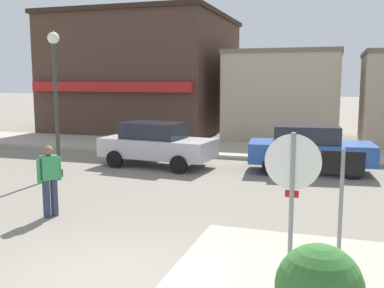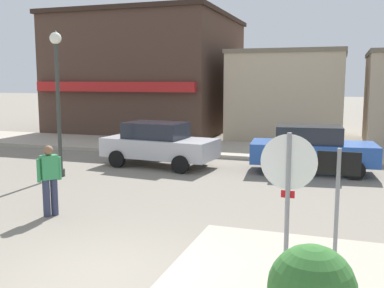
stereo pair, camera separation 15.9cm
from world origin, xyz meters
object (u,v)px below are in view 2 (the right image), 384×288
object	(u,v)px
stop_sign	(288,186)
lamp_post	(57,83)
one_way_sign	(337,201)
pedestrian_crossing_near	(50,178)
parked_car_nearest	(159,143)
parked_car_second	(312,148)

from	to	relation	value
stop_sign	lamp_post	distance (m)	9.55
one_way_sign	stop_sign	bearing A→B (deg)	-175.22
stop_sign	pedestrian_crossing_near	size ratio (longest dim) A/B	1.43
one_way_sign	parked_car_nearest	world-z (taller)	one_way_sign
parked_car_nearest	parked_car_second	bearing A→B (deg)	6.01
one_way_sign	parked_car_nearest	size ratio (longest dim) A/B	0.50
parked_car_nearest	lamp_post	bearing A→B (deg)	-131.14
lamp_post	parked_car_nearest	xyz separation A→B (m)	(2.28, 2.60, -2.15)
one_way_sign	parked_car_nearest	distance (m)	10.08
one_way_sign	lamp_post	world-z (taller)	lamp_post
parked_car_second	lamp_post	bearing A→B (deg)	-157.20
parked_car_second	pedestrian_crossing_near	distance (m)	8.59
parked_car_nearest	pedestrian_crossing_near	size ratio (longest dim) A/B	2.58
one_way_sign	parked_car_nearest	xyz separation A→B (m)	(-6.13, 7.98, -0.52)
stop_sign	lamp_post	size ratio (longest dim) A/B	0.51
one_way_sign	parked_car_second	size ratio (longest dim) A/B	0.50
stop_sign	one_way_sign	world-z (taller)	stop_sign
one_way_sign	pedestrian_crossing_near	bearing A→B (deg)	164.33
one_way_sign	parked_car_nearest	bearing A→B (deg)	127.53
parked_car_second	pedestrian_crossing_near	world-z (taller)	pedestrian_crossing_near
lamp_post	parked_car_second	bearing A→B (deg)	22.80
pedestrian_crossing_near	stop_sign	bearing A→B (deg)	-18.10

